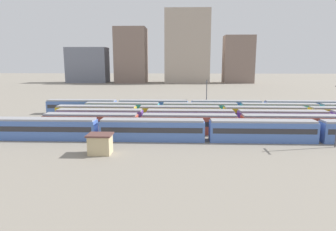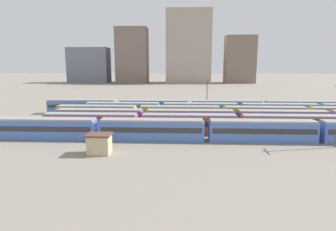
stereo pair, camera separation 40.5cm
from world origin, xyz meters
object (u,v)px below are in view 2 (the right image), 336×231
train_track_2 (282,119)px  train_track_0 (318,131)px  train_track_1 (239,124)px  train_track_5 (264,108)px  signal_hut (99,144)px  train_track_3 (265,115)px  train_track_4 (279,111)px  catenary_pole_1 (207,94)px

train_track_2 → train_track_0: bearing=-76.1°
train_track_2 → train_track_1: bearing=-152.0°
train_track_2 → train_track_5: 15.61m
signal_hut → train_track_3: bearing=37.8°
train_track_2 → train_track_4: 10.75m
train_track_4 → catenary_pole_1: 18.73m
train_track_3 → train_track_4: same height
train_track_2 → signal_hut: bearing=-150.5°
train_track_2 → train_track_5: same height
train_track_4 → train_track_0: bearing=-90.5°
train_track_4 → signal_hut: bearing=-140.8°
train_track_1 → train_track_5: 23.17m
train_track_1 → signal_hut: 26.57m
train_track_0 → catenary_pole_1: catenary_pole_1 is taller
train_track_3 → signal_hut: bearing=-142.2°
train_track_4 → signal_hut: 45.79m
train_track_0 → train_track_1: (-12.34, 5.20, 0.00)m
train_track_3 → train_track_4: size_ratio=1.00×
signal_hut → train_track_4: bearing=39.2°
train_track_2 → train_track_3: (-2.18, 5.20, 0.00)m
train_track_5 → signal_hut: bearing=-134.2°
train_track_5 → signal_hut: size_ratio=31.25×
train_track_0 → train_track_4: 20.80m
train_track_2 → train_track_4: bearing=75.3°
train_track_2 → train_track_4: size_ratio=1.00×
catenary_pole_1 → train_track_3: bearing=-48.4°
train_track_1 → train_track_5: bearing=63.9°
train_track_1 → signal_hut: (-22.98, -13.33, -0.35)m
train_track_2 → train_track_3: 5.64m
train_track_5 → signal_hut: 47.60m
train_track_1 → train_track_3: same height
train_track_0 → train_track_1: size_ratio=1.51×
train_track_5 → catenary_pole_1: (-14.34, 2.81, 3.07)m
signal_hut → catenary_pole_1: bearing=63.0°
train_track_0 → train_track_3: same height
train_track_4 → signal_hut: train_track_4 is taller
train_track_3 → train_track_4: 7.15m
train_track_0 → signal_hut: (-35.32, -8.13, -0.35)m
train_track_4 → train_track_5: same height
train_track_3 → signal_hut: 38.71m
train_track_1 → train_track_2: (9.78, 5.20, 0.00)m
train_track_0 → catenary_pole_1: 33.33m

